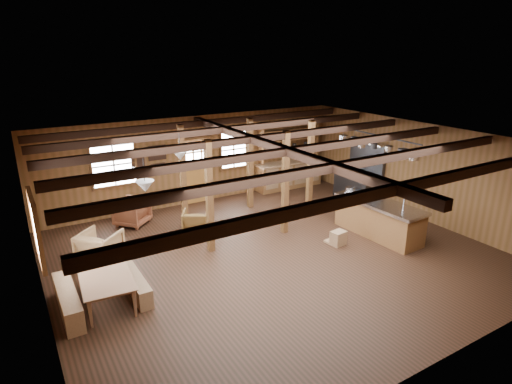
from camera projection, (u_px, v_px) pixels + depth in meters
room at (274, 201)px, 9.97m from camera, size 10.04×9.04×2.84m
ceiling_joists at (271, 145)px, 9.71m from camera, size 9.80×8.82×0.18m
timber_posts at (249, 176)px, 11.92m from camera, size 3.95×2.35×2.80m
back_door at (198, 176)px, 13.75m from camera, size 1.02×0.08×2.15m
window_back_left at (114, 165)px, 12.27m from camera, size 1.32×0.06×1.32m
window_back_right at (233, 149)px, 14.17m from camera, size 1.02×0.06×1.32m
window_left at (36, 229)px, 7.90m from camera, size 0.14×1.24×1.32m
notice_boards at (151, 159)px, 12.79m from camera, size 1.08×0.03×0.90m
back_counter at (289, 171)px, 15.30m from camera, size 2.55×0.60×2.45m
pendant_lamps at (165, 169)px, 9.42m from camera, size 1.86×2.36×0.66m
pot_rack at (378, 146)px, 11.57m from camera, size 0.37×3.00×0.44m
kitchen_island at (378, 218)px, 11.37m from camera, size 1.02×2.55×1.20m
step_stool at (338, 238)px, 10.89m from camera, size 0.45×0.35×0.37m
commercial_range at (359, 181)px, 14.07m from camera, size 0.81×1.59×1.96m
dining_table at (108, 288)px, 8.42m from camera, size 1.08×1.77×0.60m
bench_wall at (68, 301)px, 8.08m from camera, size 0.32×1.71×0.47m
bench_aisle at (136, 285)px, 8.71m from camera, size 0.27×1.46×0.40m
armchair_a at (132, 212)px, 12.10m from camera, size 1.16×1.16×0.76m
armchair_b at (196, 221)px, 11.60m from camera, size 0.93×0.93×0.63m
armchair_c at (100, 247)px, 9.92m from camera, size 1.20×1.20×0.78m
counter_pot at (350, 190)px, 11.96m from camera, size 0.26×0.26×0.16m
bowl at (360, 198)px, 11.46m from camera, size 0.29×0.29×0.06m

